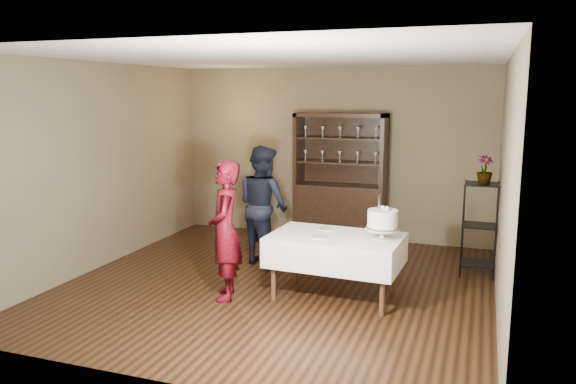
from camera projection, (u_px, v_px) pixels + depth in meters
name	position (u px, v px, depth m)	size (l,w,h in m)	color
floor	(278.00, 284.00, 6.83)	(5.00, 5.00, 0.00)	black
ceiling	(277.00, 57.00, 6.36)	(5.00, 5.00, 0.00)	silver
back_wall	(332.00, 154.00, 8.92)	(5.00, 0.02, 2.70)	brown
wall_left	(100.00, 166.00, 7.41)	(0.02, 5.00, 2.70)	brown
wall_right	(504.00, 187.00, 5.78)	(0.02, 5.00, 2.70)	brown
china_hutch	(340.00, 199.00, 8.74)	(1.40, 0.48, 2.00)	black
plant_etagere	(480.00, 225.00, 7.09)	(0.42, 0.42, 1.20)	black
cake_table	(336.00, 250.00, 6.31)	(1.50, 0.97, 0.73)	white
woman	(225.00, 230.00, 6.27)	(0.57, 0.38, 1.57)	#380507
man	(263.00, 205.00, 7.56)	(0.79, 0.61, 1.62)	black
cake	(383.00, 221.00, 6.10)	(0.37, 0.37, 0.51)	silver
plate_near	(320.00, 237.00, 6.18)	(0.20, 0.20, 0.01)	silver
plate_far	(326.00, 229.00, 6.55)	(0.19, 0.19, 0.01)	silver
potted_plant	(485.00, 170.00, 6.93)	(0.20, 0.20, 0.35)	#496530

